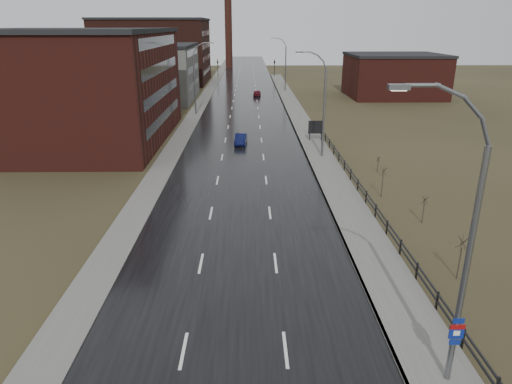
{
  "coord_description": "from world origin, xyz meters",
  "views": [
    {
      "loc": [
        0.7,
        -12.86,
        13.83
      ],
      "look_at": [
        1.17,
        16.7,
        3.0
      ],
      "focal_mm": 32.0,
      "sensor_mm": 36.0,
      "label": 1
    }
  ],
  "objects_px": {
    "car_near": "(241,140)",
    "streetlight_main": "(461,250)",
    "billboard": "(316,128)",
    "car_far": "(257,93)"
  },
  "relations": [
    {
      "from": "billboard",
      "to": "car_near",
      "type": "distance_m",
      "value": 9.56
    },
    {
      "from": "billboard",
      "to": "car_far",
      "type": "bearing_deg",
      "value": 99.73
    },
    {
      "from": "billboard",
      "to": "car_near",
      "type": "xyz_separation_m",
      "value": [
        -9.4,
        -1.36,
        -1.14
      ]
    },
    {
      "from": "car_near",
      "to": "car_far",
      "type": "relative_size",
      "value": 1.04
    },
    {
      "from": "car_far",
      "to": "streetlight_main",
      "type": "bearing_deg",
      "value": 97.32
    },
    {
      "from": "billboard",
      "to": "car_near",
      "type": "relative_size",
      "value": 0.69
    },
    {
      "from": "billboard",
      "to": "car_far",
      "type": "relative_size",
      "value": 0.72
    },
    {
      "from": "car_near",
      "to": "car_far",
      "type": "height_order",
      "value": "car_near"
    },
    {
      "from": "billboard",
      "to": "car_far",
      "type": "xyz_separation_m",
      "value": [
        -6.69,
        39.05,
        -1.15
      ]
    },
    {
      "from": "car_near",
      "to": "streetlight_main",
      "type": "bearing_deg",
      "value": -74.13
    }
  ]
}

